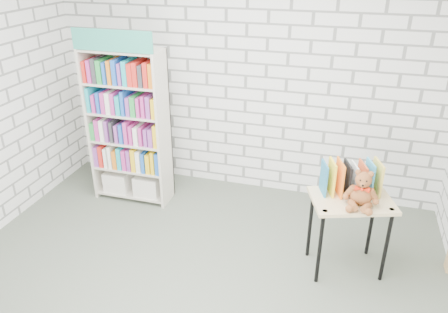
# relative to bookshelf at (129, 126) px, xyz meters

# --- Properties ---
(ground) EXTENTS (4.50, 4.50, 0.00)m
(ground) POSITION_rel_bookshelf_xyz_m (1.18, -1.36, -0.91)
(ground) COLOR #4E5649
(ground) RESTS_ON ground
(room_shell) EXTENTS (4.52, 4.02, 2.81)m
(room_shell) POSITION_rel_bookshelf_xyz_m (1.18, -1.36, 0.88)
(room_shell) COLOR silver
(room_shell) RESTS_ON ground
(bookshelf) EXTENTS (0.89, 0.34, 1.99)m
(bookshelf) POSITION_rel_bookshelf_xyz_m (0.00, 0.00, 0.00)
(bookshelf) COLOR beige
(bookshelf) RESTS_ON ground
(display_table) EXTENTS (0.81, 0.67, 0.74)m
(display_table) POSITION_rel_bookshelf_xyz_m (2.46, -0.64, -0.27)
(display_table) COLOR #D2B87E
(display_table) RESTS_ON ground
(table_books) EXTENTS (0.53, 0.36, 0.29)m
(table_books) POSITION_rel_bookshelf_xyz_m (2.42, -0.53, -0.02)
(table_books) COLOR #21698F
(table_books) RESTS_ON display_table
(teddy_bear) EXTENTS (0.30, 0.27, 0.32)m
(teddy_bear) POSITION_rel_bookshelf_xyz_m (2.52, -0.73, -0.03)
(teddy_bear) COLOR brown
(teddy_bear) RESTS_ON display_table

